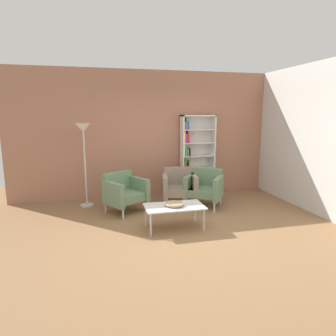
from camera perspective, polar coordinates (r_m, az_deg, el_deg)
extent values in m
plane|color=olive|center=(4.88, 2.57, -12.82)|extent=(8.32, 8.32, 0.00)
cube|color=#A87056|center=(6.89, -3.09, 6.50)|extent=(6.40, 0.12, 2.90)
cube|color=silver|center=(6.42, 26.46, 5.12)|extent=(0.12, 5.20, 2.90)
cube|color=silver|center=(6.88, 2.71, 2.31)|extent=(0.03, 0.30, 1.90)
cube|color=silver|center=(7.13, 8.66, 2.49)|extent=(0.03, 0.30, 1.90)
cube|color=silver|center=(6.92, 5.88, 10.09)|extent=(0.80, 0.30, 0.03)
cube|color=silver|center=(7.18, 5.60, -5.00)|extent=(0.80, 0.30, 0.03)
cube|color=silver|center=(7.13, 5.36, 2.56)|extent=(0.80, 0.02, 1.90)
cube|color=silver|center=(7.11, 5.65, -2.50)|extent=(0.76, 0.28, 0.02)
cube|color=silver|center=(7.04, 5.69, -0.07)|extent=(0.76, 0.28, 0.02)
cube|color=silver|center=(6.99, 5.74, 2.40)|extent=(0.76, 0.28, 0.02)
cube|color=silver|center=(6.96, 5.78, 4.91)|extent=(0.76, 0.28, 0.02)
cube|color=silver|center=(6.93, 5.83, 7.43)|extent=(0.76, 0.28, 0.02)
cube|color=red|center=(7.01, 3.02, -3.98)|extent=(0.04, 0.21, 0.27)
cube|color=white|center=(7.01, 3.46, -4.30)|extent=(0.03, 0.17, 0.20)
cube|color=green|center=(7.05, 3.75, -3.95)|extent=(0.03, 0.24, 0.26)
cube|color=white|center=(7.04, 4.15, -3.91)|extent=(0.04, 0.20, 0.27)
cube|color=green|center=(6.94, 3.04, -1.72)|extent=(0.04, 0.21, 0.23)
cube|color=green|center=(6.95, 3.32, -1.54)|extent=(0.02, 0.23, 0.26)
cube|color=blue|center=(6.98, 3.60, -1.56)|extent=(0.03, 0.25, 0.25)
cube|color=white|center=(6.95, 3.99, -1.50)|extent=(0.03, 0.18, 0.27)
cube|color=red|center=(6.90, 2.92, 0.61)|extent=(0.02, 0.25, 0.18)
cube|color=green|center=(6.89, 3.29, 0.86)|extent=(0.03, 0.21, 0.24)
cube|color=black|center=(6.88, 3.68, 0.60)|extent=(0.04, 0.17, 0.18)
cube|color=orange|center=(6.92, 3.94, 0.69)|extent=(0.03, 0.22, 0.20)
cube|color=white|center=(6.84, 2.99, 3.48)|extent=(0.02, 0.23, 0.26)
cube|color=green|center=(6.85, 3.37, 3.34)|extent=(0.04, 0.22, 0.23)
cube|color=olive|center=(6.87, 3.72, 3.14)|extent=(0.03, 0.23, 0.18)
cube|color=black|center=(6.86, 4.09, 3.16)|extent=(0.02, 0.18, 0.19)
cube|color=yellow|center=(6.79, 3.07, 6.01)|extent=(0.03, 0.20, 0.26)
cube|color=purple|center=(6.83, 3.35, 5.79)|extent=(0.04, 0.25, 0.20)
cube|color=red|center=(6.82, 3.87, 6.06)|extent=(0.04, 0.18, 0.27)
cube|color=purple|center=(6.79, 3.14, 8.24)|extent=(0.04, 0.21, 0.17)
cube|color=green|center=(6.79, 3.50, 8.64)|extent=(0.03, 0.19, 0.27)
cube|color=blue|center=(6.81, 3.77, 8.31)|extent=(0.02, 0.22, 0.19)
cube|color=silver|center=(5.00, 1.25, -7.47)|extent=(1.00, 0.56, 0.02)
cylinder|color=silver|center=(4.76, -3.37, -10.98)|extent=(0.03, 0.03, 0.38)
cylinder|color=silver|center=(4.99, 7.01, -10.01)|extent=(0.03, 0.03, 0.38)
cylinder|color=silver|center=(5.18, -4.30, -9.15)|extent=(0.03, 0.03, 0.38)
cylinder|color=silver|center=(5.39, 5.28, -8.37)|extent=(0.03, 0.03, 0.38)
cylinder|color=tan|center=(4.99, 1.25, -7.25)|extent=(0.13, 0.13, 0.02)
cylinder|color=tan|center=(4.98, 1.25, -7.03)|extent=(0.32, 0.32, 0.02)
torus|color=tan|center=(4.98, 1.25, -6.90)|extent=(0.32, 0.32, 0.02)
cube|color=gray|center=(6.26, 2.23, -4.40)|extent=(0.73, 0.69, 0.16)
cube|color=gray|center=(6.46, 2.02, -1.47)|extent=(0.65, 0.23, 0.38)
cube|color=gray|center=(6.19, -0.61, -3.51)|extent=(0.21, 0.63, 0.46)
cube|color=gray|center=(6.25, 5.09, -3.42)|extent=(0.21, 0.63, 0.46)
cylinder|color=silver|center=(6.00, -0.38, -7.06)|extent=(0.04, 0.04, 0.24)
cylinder|color=silver|center=(6.06, 5.34, -6.93)|extent=(0.04, 0.04, 0.24)
cylinder|color=silver|center=(6.55, -0.63, -5.53)|extent=(0.04, 0.04, 0.24)
cylinder|color=silver|center=(6.61, 4.60, -5.43)|extent=(0.04, 0.04, 0.24)
cube|color=slate|center=(5.88, -8.22, -5.50)|extent=(0.85, 0.83, 0.16)
cube|color=slate|center=(6.03, -9.84, -2.50)|extent=(0.61, 0.44, 0.38)
cube|color=slate|center=(5.66, -10.64, -5.05)|extent=(0.41, 0.58, 0.46)
cube|color=slate|center=(6.02, -5.77, -3.98)|extent=(0.41, 0.58, 0.46)
cylinder|color=silver|center=(5.53, -8.71, -8.72)|extent=(0.04, 0.04, 0.24)
cylinder|color=silver|center=(5.89, -3.98, -7.43)|extent=(0.04, 0.04, 0.24)
cylinder|color=silver|center=(5.99, -12.05, -7.33)|extent=(0.04, 0.04, 0.24)
cylinder|color=silver|center=(6.32, -7.47, -6.24)|extent=(0.04, 0.04, 0.24)
cube|color=slate|center=(6.21, 6.98, -4.59)|extent=(0.86, 0.84, 0.16)
cube|color=slate|center=(6.40, 7.66, -1.66)|extent=(0.59, 0.47, 0.38)
cube|color=slate|center=(6.25, 4.21, -3.41)|extent=(0.44, 0.56, 0.46)
cube|color=slate|center=(6.10, 9.78, -3.89)|extent=(0.44, 0.56, 0.46)
cylinder|color=silver|center=(6.07, 3.42, -6.88)|extent=(0.04, 0.04, 0.24)
cylinder|color=silver|center=(5.91, 8.98, -7.45)|extent=(0.04, 0.04, 0.24)
cylinder|color=silver|center=(6.60, 5.03, -5.46)|extent=(0.04, 0.04, 0.24)
cylinder|color=silver|center=(6.46, 10.16, -5.94)|extent=(0.04, 0.04, 0.24)
cylinder|color=silver|center=(6.54, -15.43, -6.93)|extent=(0.28, 0.28, 0.02)
cylinder|color=silver|center=(6.35, -15.80, 0.31)|extent=(0.03, 0.03, 1.65)
cone|color=white|center=(6.26, -16.17, 7.53)|extent=(0.32, 0.32, 0.18)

